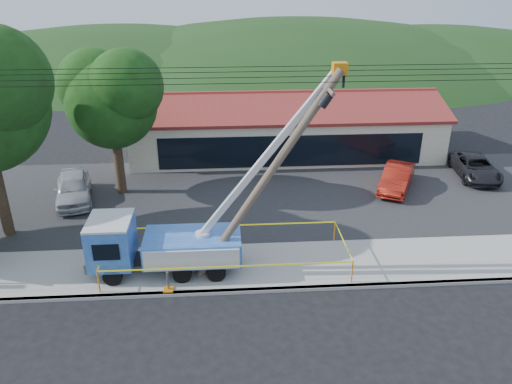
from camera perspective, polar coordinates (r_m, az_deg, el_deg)
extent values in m
plane|color=black|center=(20.50, -1.37, -14.85)|extent=(120.00, 120.00, 0.00)
cube|color=#A29E97|center=(22.12, -1.63, -11.25)|extent=(60.00, 0.25, 0.15)
cube|color=#A29E97|center=(23.68, -1.82, -8.57)|extent=(60.00, 4.00, 0.15)
cube|color=#28282B|center=(30.70, -2.41, -0.44)|extent=(60.00, 12.00, 0.10)
cube|color=beige|center=(37.85, 3.28, 7.13)|extent=(22.00, 8.00, 3.40)
cube|color=black|center=(34.16, 4.09, 4.67)|extent=(18.04, 0.08, 2.21)
cube|color=maroon|center=(35.34, 3.76, 9.56)|extent=(22.50, 4.53, 1.52)
cube|color=maroon|center=(39.18, 3.00, 11.08)|extent=(22.50, 4.53, 1.52)
cube|color=maroon|center=(37.10, 3.39, 11.33)|extent=(22.50, 0.30, 0.25)
cylinder|color=#332316|center=(28.41, -27.21, 0.05)|extent=(0.56, 0.56, 5.06)
cylinder|color=#332316|center=(31.48, -15.40, 3.35)|extent=(0.56, 0.56, 4.18)
sphere|color=#17330E|center=(30.42, -16.16, 9.69)|extent=(5.25, 5.25, 5.25)
sphere|color=#17330E|center=(31.11, -18.05, 11.58)|extent=(4.20, 4.20, 4.20)
sphere|color=#17330E|center=(29.29, -14.64, 11.62)|extent=(4.20, 4.20, 4.20)
ellipsoid|color=#1D3D16|center=(73.44, -15.59, 13.48)|extent=(78.40, 56.00, 28.00)
ellipsoid|color=#1D3D16|center=(72.79, 4.67, 14.18)|extent=(89.60, 64.00, 32.00)
ellipsoid|color=#1D3D16|center=(78.25, 19.75, 13.60)|extent=(72.80, 52.00, 26.00)
cylinder|color=black|center=(19.38, -2.07, 12.29)|extent=(60.00, 0.02, 0.02)
cylinder|color=black|center=(19.84, -2.13, 12.94)|extent=(60.00, 0.02, 0.02)
cylinder|color=black|center=(20.31, -2.18, 13.55)|extent=(60.00, 0.02, 0.02)
cylinder|color=black|center=(20.68, -2.23, 14.09)|extent=(60.00, 0.02, 0.02)
cylinder|color=black|center=(23.03, -16.06, -9.24)|extent=(0.85, 0.28, 0.85)
cylinder|color=black|center=(24.67, -15.20, -6.70)|extent=(0.85, 0.28, 0.85)
cylinder|color=black|center=(22.57, -8.45, -9.21)|extent=(0.85, 0.28, 0.85)
cylinder|color=black|center=(24.24, -8.14, -6.61)|extent=(0.85, 0.28, 0.85)
cylinder|color=black|center=(22.48, -4.56, -9.14)|extent=(0.85, 0.28, 0.85)
cylinder|color=black|center=(24.16, -4.54, -6.53)|extent=(0.85, 0.28, 0.85)
cube|color=black|center=(23.33, -9.72, -7.40)|extent=(6.23, 0.94, 0.24)
cube|color=#3563BE|center=(23.27, -16.17, -5.47)|extent=(1.89, 2.27, 1.98)
cube|color=silver|center=(22.79, -16.47, -3.20)|extent=(1.89, 2.27, 0.11)
cube|color=black|center=(23.42, -18.36, -5.18)|extent=(0.08, 1.70, 0.85)
cube|color=gray|center=(23.88, -18.29, -7.05)|extent=(0.14, 2.17, 0.47)
cube|color=#3563BE|center=(22.94, -7.22, -6.15)|extent=(4.35, 2.27, 1.13)
cylinder|color=silver|center=(22.70, -6.09, -5.20)|extent=(0.66, 0.66, 0.57)
cube|color=silver|center=(21.11, 1.19, 4.19)|extent=(5.89, 0.26, 7.43)
cube|color=gray|center=(21.06, 1.97, 4.81)|extent=(3.54, 0.17, 4.47)
cube|color=orange|center=(20.41, 9.55, 13.75)|extent=(0.57, 0.47, 0.47)
cube|color=orange|center=(22.34, -9.96, -10.93)|extent=(0.43, 0.43, 0.08)
cube|color=orange|center=(24.88, -3.63, -6.54)|extent=(0.43, 0.43, 0.08)
cylinder|color=brown|center=(20.99, 1.02, 1.30)|extent=(6.18, 0.35, 9.34)
cube|color=brown|center=(20.15, 8.27, 11.57)|extent=(0.18, 1.96, 0.18)
cylinder|color=black|center=(20.70, 7.31, 11.04)|extent=(0.62, 0.39, 0.67)
cylinder|color=black|center=(19.67, 7.90, 10.29)|extent=(0.62, 0.39, 0.67)
cylinder|color=orange|center=(22.63, -17.56, -9.72)|extent=(0.07, 0.07, 1.09)
cylinder|color=orange|center=(22.63, 10.93, -8.92)|extent=(0.07, 0.07, 1.09)
cylinder|color=orange|center=(25.71, 8.94, -4.39)|extent=(0.07, 0.07, 1.09)
cylinder|color=orange|center=(25.71, -15.82, -5.09)|extent=(0.07, 0.07, 1.09)
cube|color=#FFF60D|center=(21.68, -3.33, -8.54)|extent=(10.99, 0.01, 0.07)
cube|color=#FFF60D|center=(23.90, 9.95, -5.50)|extent=(0.01, 3.72, 0.07)
cube|color=#FFF60D|center=(24.88, -3.46, -3.87)|extent=(10.99, 0.01, 0.07)
cube|color=#FFF60D|center=(23.90, -16.77, -6.26)|extent=(0.01, 3.72, 0.07)
imported|color=#B4B5BB|center=(31.90, -19.92, -1.09)|extent=(3.09, 5.28, 1.69)
imported|color=maroon|center=(32.75, 15.64, 0.19)|extent=(3.57, 4.84, 1.52)
imported|color=black|center=(36.40, 23.56, 1.47)|extent=(2.93, 5.29, 1.40)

